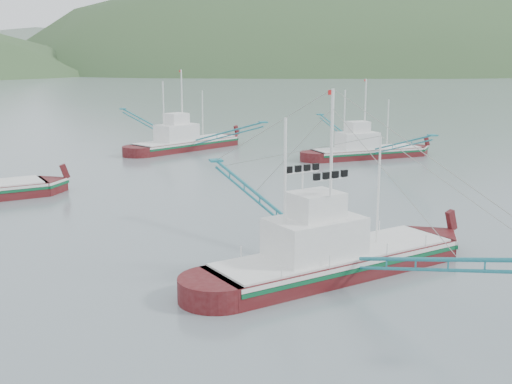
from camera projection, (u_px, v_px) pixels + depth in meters
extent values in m
plane|color=slate|center=(287.00, 276.00, 32.96)|extent=(1200.00, 1200.00, 0.00)
cube|color=#460B0E|center=(336.00, 270.00, 33.37)|extent=(14.51, 7.70, 1.87)
cube|color=silver|center=(336.00, 255.00, 33.20)|extent=(14.26, 7.69, 0.21)
cube|color=#0B512D|center=(336.00, 260.00, 33.25)|extent=(14.27, 7.71, 0.21)
cube|color=silver|center=(336.00, 252.00, 33.16)|extent=(13.78, 7.32, 0.11)
cube|color=silver|center=(315.00, 238.00, 32.22)|extent=(5.35, 4.24, 2.06)
cube|color=silver|center=(316.00, 205.00, 31.87)|extent=(2.93, 2.68, 1.31)
cylinder|color=white|center=(331.00, 174.00, 32.04)|extent=(0.15, 0.15, 8.42)
cylinder|color=white|center=(285.00, 192.00, 30.70)|extent=(0.13, 0.13, 7.15)
cylinder|color=white|center=(378.00, 191.00, 34.03)|extent=(0.11, 0.11, 5.89)
cube|color=#460B0E|center=(186.00, 148.00, 77.11)|extent=(13.82, 10.44, 1.86)
cube|color=silver|center=(186.00, 141.00, 76.94)|extent=(13.62, 10.36, 0.20)
cube|color=#0B512D|center=(186.00, 143.00, 76.99)|extent=(13.63, 10.37, 0.20)
cube|color=silver|center=(186.00, 140.00, 76.91)|extent=(13.13, 9.92, 0.11)
cube|color=silver|center=(177.00, 133.00, 75.71)|extent=(5.51, 4.96, 2.04)
cube|color=silver|center=(176.00, 119.00, 75.36)|extent=(3.13, 3.00, 1.30)
cylinder|color=white|center=(182.00, 106.00, 75.71)|extent=(0.15, 0.15, 8.36)
cylinder|color=white|center=(164.00, 112.00, 73.85)|extent=(0.13, 0.13, 7.10)
cylinder|color=white|center=(203.00, 114.00, 78.29)|extent=(0.11, 0.11, 5.85)
cube|color=#460B0E|center=(367.00, 156.00, 71.01)|extent=(12.98, 4.69, 1.69)
cube|color=silver|center=(367.00, 150.00, 70.86)|extent=(12.73, 4.74, 0.19)
cube|color=#0B512D|center=(367.00, 152.00, 70.91)|extent=(12.73, 4.75, 0.19)
cube|color=silver|center=(367.00, 148.00, 70.83)|extent=(12.33, 4.46, 0.10)
cube|color=silver|center=(357.00, 141.00, 70.19)|extent=(4.49, 3.14, 1.86)
cube|color=silver|center=(358.00, 127.00, 69.87)|extent=(2.38, 2.08, 1.18)
cylinder|color=white|center=(365.00, 114.00, 69.89)|extent=(0.14, 0.14, 7.62)
cylinder|color=white|center=(344.00, 120.00, 69.10)|extent=(0.12, 0.12, 6.47)
cylinder|color=white|center=(388.00, 124.00, 71.18)|extent=(0.10, 0.10, 5.33)
ellipsoid|color=#2F4C27|center=(408.00, 70.00, 500.69)|extent=(684.00, 432.00, 306.00)
ellipsoid|color=slate|center=(123.00, 68.00, 568.63)|extent=(960.00, 400.00, 240.00)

